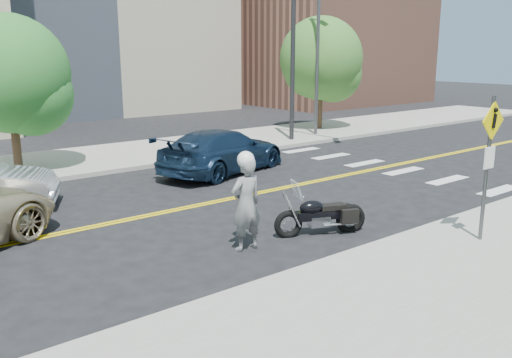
{
  "coord_description": "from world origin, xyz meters",
  "views": [
    {
      "loc": [
        -6.21,
        -11.81,
        4.01
      ],
      "look_at": [
        1.17,
        -2.54,
        1.2
      ],
      "focal_mm": 38.0,
      "sensor_mm": 36.0,
      "label": 1
    }
  ],
  "objects_px": {
    "motorcyclist": "(246,201)",
    "motorcycle": "(321,207)",
    "parked_car_blue": "(223,151)",
    "pedestrian_sign": "(489,155)"
  },
  "relations": [
    {
      "from": "motorcyclist",
      "to": "pedestrian_sign",
      "type": "bearing_deg",
      "value": 145.14
    },
    {
      "from": "motorcyclist",
      "to": "motorcycle",
      "type": "height_order",
      "value": "motorcyclist"
    },
    {
      "from": "motorcyclist",
      "to": "parked_car_blue",
      "type": "relative_size",
      "value": 0.41
    },
    {
      "from": "pedestrian_sign",
      "to": "parked_car_blue",
      "type": "distance_m",
      "value": 9.28
    },
    {
      "from": "motorcyclist",
      "to": "motorcycle",
      "type": "distance_m",
      "value": 1.96
    },
    {
      "from": "parked_car_blue",
      "to": "pedestrian_sign",
      "type": "bearing_deg",
      "value": 164.44
    },
    {
      "from": "pedestrian_sign",
      "to": "motorcyclist",
      "type": "xyz_separation_m",
      "value": [
        -3.98,
        2.91,
        -0.93
      ]
    },
    {
      "from": "pedestrian_sign",
      "to": "motorcyclist",
      "type": "relative_size",
      "value": 1.45
    },
    {
      "from": "motorcycle",
      "to": "parked_car_blue",
      "type": "distance_m",
      "value": 6.84
    },
    {
      "from": "motorcyclist",
      "to": "parked_car_blue",
      "type": "height_order",
      "value": "motorcyclist"
    }
  ]
}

